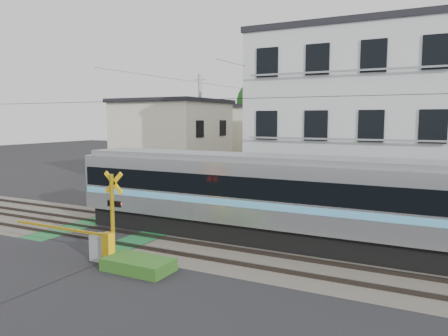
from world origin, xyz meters
The scene contains 11 objects.
ground centered at (0.00, 0.00, 0.00)m, with size 120.00×120.00×0.00m, color black.
track_bed centered at (0.00, 0.00, 0.04)m, with size 120.00×120.00×0.14m.
crossing_signal_near centered at (2.59, -3.65, 0.71)m, with size 4.74×0.65×3.09m.
crossing_signal_far centered at (-2.59, 3.65, 0.71)m, with size 4.74×0.65×3.09m.
apartment_block centered at (8.50, 9.49, 4.66)m, with size 10.20×8.36×9.30m.
houses_row centered at (0.25, 25.92, 3.24)m, with size 22.07×31.35×6.80m.
tree_hill centered at (-0.78, 48.12, 6.02)m, with size 40.00×13.84×11.99m.
catenary centered at (6.00, 0.03, 3.70)m, with size 60.00×5.04×7.00m.
utility_poles centered at (-1.05, 23.01, 4.08)m, with size 7.90×42.00×8.00m.
pedestrian centered at (0.06, 34.53, 0.75)m, with size 0.55×0.36×1.50m, color #2F2B36.
weed_patches centered at (1.76, -0.09, 0.18)m, with size 10.25×8.80×0.40m.
Camera 1 is at (12.80, -14.47, 4.81)m, focal length 35.00 mm.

